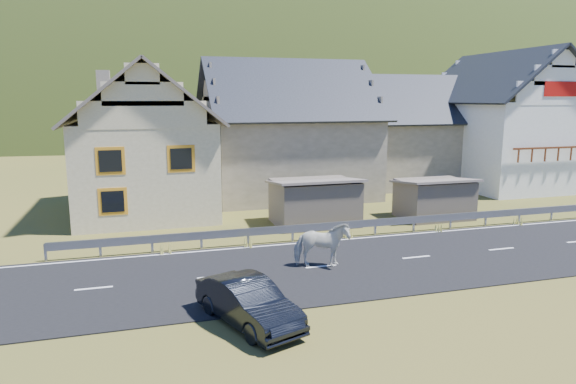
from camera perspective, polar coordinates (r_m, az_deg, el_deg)
name	(u,v)px	position (r m, az deg, el deg)	size (l,w,h in m)	color
ground	(416,258)	(21.08, 14.05, -7.15)	(160.00, 160.00, 0.00)	#41481A
road	(416,258)	(21.08, 14.05, -7.10)	(60.00, 7.00, 0.04)	black
lane_markings	(416,257)	(21.07, 14.06, -7.03)	(60.00, 6.60, 0.01)	silver
guardrail	(375,223)	(24.05, 9.69, -3.42)	(28.10, 0.09, 0.75)	#93969B
shed_left	(314,202)	(25.71, 2.96, -1.16)	(4.30, 3.30, 2.40)	#706455
shed_right	(434,199)	(28.10, 15.91, -0.77)	(3.80, 2.90, 2.20)	#706455
house_cream	(144,133)	(29.33, -15.74, 6.31)	(7.80, 9.80, 8.30)	beige
house_stone_a	(286,123)	(33.64, -0.19, 7.64)	(10.80, 9.80, 8.90)	gray
house_stone_b	(408,126)	(39.41, 13.18, 7.19)	(9.80, 8.80, 8.10)	gray
house_white	(504,115)	(40.28, 22.89, 7.89)	(8.80, 10.80, 9.70)	white
mountain	(181,168)	(199.59, -11.84, 2.59)	(440.00, 280.00, 260.00)	#25330F
horse	(321,245)	(19.11, 3.74, -5.86)	(2.03, 0.93, 1.72)	beige
car	(248,302)	(14.66, -4.44, -12.11)	(1.35, 3.86, 1.27)	black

